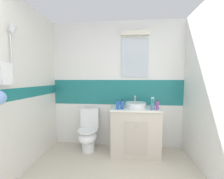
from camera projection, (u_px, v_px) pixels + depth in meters
name	position (u px, v px, depth m)	size (l,w,h in m)	color
wall_back_tiled	(117.00, 84.00, 2.71)	(3.20, 0.20, 2.50)	white
vanity_cabinet	(135.00, 130.00, 2.45)	(0.88, 0.52, 0.85)	beige
sink_basin	(136.00, 105.00, 2.44)	(0.38, 0.42, 0.20)	white
toilet	(89.00, 131.00, 2.54)	(0.37, 0.50, 0.81)	white
toothbrush_cup	(152.00, 106.00, 2.23)	(0.07, 0.07, 0.22)	#4C7299
soap_dispenser	(118.00, 105.00, 2.26)	(0.06, 0.06, 0.18)	#2659B2
mouthwash_bottle	(122.00, 105.00, 2.27)	(0.07, 0.07, 0.17)	#2659B2
deodorant_spray_can	(157.00, 105.00, 2.22)	(0.04, 0.04, 0.17)	#993F99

